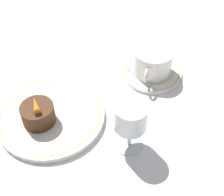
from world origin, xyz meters
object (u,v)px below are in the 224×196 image
coffee_cup (153,61)px  fork (22,190)px  dessert_cake (38,114)px  dinner_plate (51,116)px  wine_glass (130,121)px

coffee_cup → fork: coffee_cup is taller
coffee_cup → dessert_cake: (0.24, -0.19, -0.01)m
dinner_plate → fork: bearing=9.7°
coffee_cup → fork: (0.39, -0.14, -0.04)m
wine_glass → dessert_cake: size_ratio=1.65×
coffee_cup → fork: size_ratio=0.70×
dessert_cake → coffee_cup: bearing=142.5°
fork → coffee_cup: bearing=160.1°
dinner_plate → wine_glass: size_ratio=2.05×
coffee_cup → dessert_cake: size_ratio=1.72×
fork → dinner_plate: bearing=-170.3°
dinner_plate → coffee_cup: bearing=141.6°
dinner_plate → coffee_cup: size_ratio=1.96×
coffee_cup → dessert_cake: 0.31m
wine_glass → fork: bearing=-43.6°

